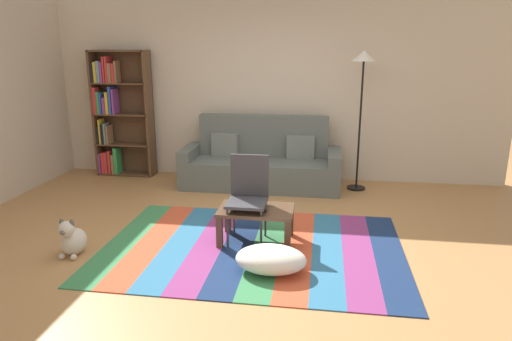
{
  "coord_description": "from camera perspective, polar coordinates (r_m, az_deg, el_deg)",
  "views": [
    {
      "loc": [
        0.74,
        -4.33,
        1.98
      ],
      "look_at": [
        0.02,
        0.48,
        0.65
      ],
      "focal_mm": 31.99,
      "sensor_mm": 36.0,
      "label": 1
    }
  ],
  "objects": [
    {
      "name": "back_wall",
      "position": [
        6.95,
        2.36,
        10.11
      ],
      "size": [
        6.8,
        0.1,
        2.7
      ],
      "primitive_type": "cube",
      "color": "beige",
      "rests_on": "ground_plane"
    },
    {
      "name": "dog",
      "position": [
        4.83,
        -21.96,
        -8.0
      ],
      "size": [
        0.22,
        0.35,
        0.4
      ],
      "color": "beige",
      "rests_on": "ground_plane"
    },
    {
      "name": "tv_remote",
      "position": [
        4.64,
        0.86,
        -4.87
      ],
      "size": [
        0.09,
        0.16,
        0.02
      ],
      "primitive_type": "cube",
      "rotation": [
        0.0,
        0.0,
        0.34
      ],
      "color": "black",
      "rests_on": "coffee_table"
    },
    {
      "name": "coffee_table",
      "position": [
        4.72,
        0.02,
        -5.48
      ],
      "size": [
        0.77,
        0.49,
        0.36
      ],
      "color": "#513826",
      "rests_on": "rug"
    },
    {
      "name": "folding_chair",
      "position": [
        4.7,
        -0.98,
        -2.59
      ],
      "size": [
        0.4,
        0.4,
        0.9
      ],
      "rotation": [
        0.0,
        0.0,
        -0.69
      ],
      "color": "#38383D",
      "rests_on": "ground_plane"
    },
    {
      "name": "standing_lamp",
      "position": [
        6.41,
        13.22,
        11.59
      ],
      "size": [
        0.32,
        0.32,
        1.92
      ],
      "color": "black",
      "rests_on": "ground_plane"
    },
    {
      "name": "rug",
      "position": [
        4.69,
        -0.43,
        -9.58
      ],
      "size": [
        3.0,
        2.09,
        0.01
      ],
      "color": "#387F4C",
      "rests_on": "ground_plane"
    },
    {
      "name": "ground_plane",
      "position": [
        4.82,
        -1.12,
        -8.96
      ],
      "size": [
        14.0,
        14.0,
        0.0
      ],
      "primitive_type": "plane",
      "color": "#B27F4C"
    },
    {
      "name": "couch",
      "position": [
        6.62,
        0.66,
        0.94
      ],
      "size": [
        2.26,
        0.8,
        1.0
      ],
      "color": "#59605B",
      "rests_on": "ground_plane"
    },
    {
      "name": "bookshelf",
      "position": [
        7.42,
        -17.1,
        6.88
      ],
      "size": [
        0.9,
        0.28,
        1.92
      ],
      "color": "brown",
      "rests_on": "ground_plane"
    },
    {
      "name": "pouf",
      "position": [
        4.17,
        1.87,
        -11.03
      ],
      "size": [
        0.64,
        0.44,
        0.24
      ],
      "primitive_type": "ellipsoid",
      "color": "white",
      "rests_on": "rug"
    }
  ]
}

